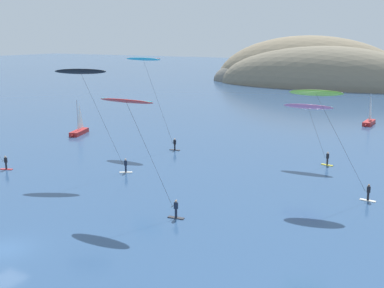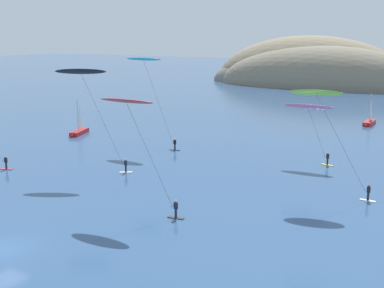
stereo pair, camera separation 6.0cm
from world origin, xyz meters
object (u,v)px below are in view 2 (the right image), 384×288
at_px(sailboat_near, 78,131).
at_px(kitesurfer_lime, 320,100).
at_px(kitesurfer_red, 130,110).
at_px(kitesurfer_pink, 310,111).
at_px(kitesurfer_black, 84,80).
at_px(sailboat_far, 369,121).
at_px(kitesurfer_cyan, 146,66).

bearing_deg(sailboat_near, kitesurfer_lime, -14.84).
height_order(kitesurfer_lime, kitesurfer_red, kitesurfer_lime).
xyz_separation_m(sailboat_near, kitesurfer_red, (28.75, -23.61, 8.78)).
bearing_deg(sailboat_near, kitesurfer_red, -39.40).
height_order(kitesurfer_pink, kitesurfer_black, kitesurfer_black).
bearing_deg(kitesurfer_lime, kitesurfer_pink, 110.08).
xyz_separation_m(kitesurfer_pink, kitesurfer_black, (-21.21, -17.11, 4.23)).
bearing_deg(kitesurfer_black, kitesurfer_pink, 38.89).
bearing_deg(kitesurfer_pink, sailboat_far, 86.80).
xyz_separation_m(sailboat_near, sailboat_far, (39.58, 33.03, 0.00)).
xyz_separation_m(sailboat_near, kitesurfer_black, (16.59, -16.03, 10.28)).
bearing_deg(sailboat_near, kitesurfer_pink, 1.63).
bearing_deg(kitesurfer_black, kitesurfer_cyan, 96.21).
bearing_deg(kitesurfer_pink, kitesurfer_cyan, -172.81).
bearing_deg(sailboat_far, kitesurfer_black, -115.11).
height_order(sailboat_near, sailboat_far, same).
bearing_deg(sailboat_near, sailboat_far, 39.84).
relative_size(kitesurfer_lime, kitesurfer_cyan, 0.84).
height_order(sailboat_far, kitesurfer_lime, kitesurfer_lime).
bearing_deg(kitesurfer_red, kitesurfer_pink, 69.87).
bearing_deg(kitesurfer_pink, kitesurfer_lime, -69.92).
relative_size(sailboat_far, kitesurfer_lime, 0.54).
distance_m(sailboat_far, kitesurfer_lime, 45.24).
distance_m(kitesurfer_lime, kitesurfer_pink, 13.42).
xyz_separation_m(sailboat_near, kitesurfer_cyan, (15.04, -1.80, 11.11)).
height_order(kitesurfer_pink, kitesurfer_red, kitesurfer_red).
relative_size(sailboat_near, kitesurfer_lime, 0.54).
relative_size(sailboat_near, kitesurfer_red, 0.56).
xyz_separation_m(kitesurfer_lime, kitesurfer_red, (-13.54, -12.41, -0.32)).
relative_size(kitesurfer_lime, kitesurfer_black, 0.89).
height_order(sailboat_far, kitesurfer_cyan, kitesurfer_cyan).
bearing_deg(kitesurfer_pink, sailboat_near, -178.37).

